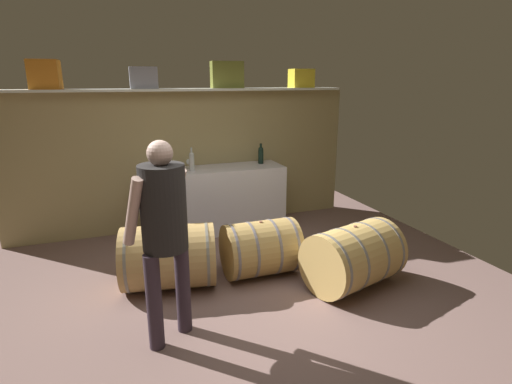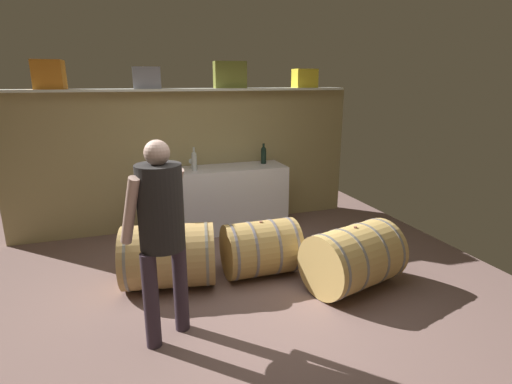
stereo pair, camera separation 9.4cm
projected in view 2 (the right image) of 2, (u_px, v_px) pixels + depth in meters
ground_plane at (225, 282)px, 4.31m from camera, size 6.10×8.25×0.02m
back_wall_panel at (190, 160)px, 5.77m from camera, size 4.90×0.10×1.95m
high_shelf_board at (188, 90)px, 5.37m from camera, size 4.51×0.40×0.03m
toolcase_orange at (49, 75)px, 4.79m from camera, size 0.35×0.32×0.34m
toolcase_grey at (147, 78)px, 5.16m from camera, size 0.35×0.29×0.27m
toolcase_olive at (230, 75)px, 5.50m from camera, size 0.45×0.23×0.36m
toolcase_yellow at (305, 78)px, 5.87m from camera, size 0.33×0.31×0.26m
work_cabinet at (219, 199)px, 5.69m from camera, size 1.91×0.59×0.91m
wine_bottle_dark at (264, 155)px, 5.83m from camera, size 0.08×0.08×0.30m
wine_bottle_clear at (194, 160)px, 5.39m from camera, size 0.07×0.07×0.32m
wine_glass at (192, 162)px, 5.52m from camera, size 0.08×0.08×0.14m
red_funnel at (178, 169)px, 5.27m from camera, size 0.11×0.11×0.11m
wine_barrel_near at (169, 256)px, 4.14m from camera, size 1.04×0.82×0.68m
wine_barrel_far at (353, 258)px, 4.11m from camera, size 1.08×0.88×0.67m
wine_barrel_flank at (261, 248)px, 4.40m from camera, size 0.80×0.62×0.62m
tasting_cup at (162, 223)px, 4.03m from camera, size 0.07×0.07×0.06m
winemaker_pouring at (161, 222)px, 3.11m from camera, size 0.56×0.51×1.67m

